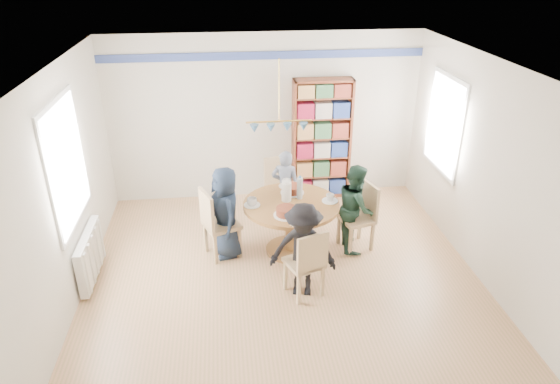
{
  "coord_description": "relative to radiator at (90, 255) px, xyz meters",
  "views": [
    {
      "loc": [
        -0.66,
        -5.22,
        3.84
      ],
      "look_at": [
        0.0,
        0.4,
        1.05
      ],
      "focal_mm": 32.0,
      "sensor_mm": 36.0,
      "label": 1
    }
  ],
  "objects": [
    {
      "name": "tableware",
      "position": [
        2.57,
        0.38,
        0.47
      ],
      "size": [
        1.27,
        1.27,
        0.33
      ],
      "color": "white",
      "rests_on": "dining_table"
    },
    {
      "name": "room_shell",
      "position": [
        2.16,
        0.57,
        1.3
      ],
      "size": [
        5.0,
        5.0,
        5.0
      ],
      "color": "white",
      "rests_on": "ground"
    },
    {
      "name": "ground",
      "position": [
        2.42,
        -0.3,
        -0.35
      ],
      "size": [
        5.0,
        5.0,
        0.0
      ],
      "primitive_type": "plane",
      "color": "tan"
    },
    {
      "name": "dining_table",
      "position": [
        2.6,
        0.35,
        0.21
      ],
      "size": [
        1.3,
        1.3,
        0.75
      ],
      "color": "brown",
      "rests_on": "ground"
    },
    {
      "name": "person_far",
      "position": [
        2.63,
        1.21,
        0.23
      ],
      "size": [
        0.49,
        0.39,
        1.16
      ],
      "primitive_type": "imported",
      "rotation": [
        0.0,
        0.0,
        2.84
      ],
      "color": "gray",
      "rests_on": "ground"
    },
    {
      "name": "person_left",
      "position": [
        1.72,
        0.39,
        0.29
      ],
      "size": [
        0.57,
        0.72,
        1.29
      ],
      "primitive_type": "imported",
      "rotation": [
        0.0,
        0.0,
        -1.28
      ],
      "color": "#192538",
      "rests_on": "ground"
    },
    {
      "name": "chair_near",
      "position": [
        2.65,
        -0.68,
        0.16
      ],
      "size": [
        0.53,
        0.53,
        0.92
      ],
      "color": "tan",
      "rests_on": "ground"
    },
    {
      "name": "chair_right",
      "position": [
        3.59,
        0.37,
        0.17
      ],
      "size": [
        0.52,
        0.52,
        0.95
      ],
      "color": "tan",
      "rests_on": "ground"
    },
    {
      "name": "person_right",
      "position": [
        3.49,
        0.36,
        0.27
      ],
      "size": [
        0.52,
        0.64,
        1.25
      ],
      "primitive_type": "imported",
      "rotation": [
        0.0,
        0.0,
        1.49
      ],
      "color": "#183124",
      "rests_on": "ground"
    },
    {
      "name": "chair_far",
      "position": [
        2.56,
        1.41,
        0.18
      ],
      "size": [
        0.51,
        0.51,
        0.95
      ],
      "color": "tan",
      "rests_on": "ground"
    },
    {
      "name": "chair_left",
      "position": [
        1.58,
        0.34,
        0.2
      ],
      "size": [
        0.57,
        0.57,
        0.99
      ],
      "color": "tan",
      "rests_on": "ground"
    },
    {
      "name": "radiator",
      "position": [
        0.0,
        0.0,
        0.0
      ],
      "size": [
        0.12,
        1.0,
        0.6
      ],
      "color": "silver",
      "rests_on": "ground"
    },
    {
      "name": "bookshelf",
      "position": [
        3.33,
        2.04,
        0.63
      ],
      "size": [
        0.95,
        0.29,
        2.0
      ],
      "color": "brown",
      "rests_on": "ground"
    },
    {
      "name": "person_near",
      "position": [
        2.61,
        -0.6,
        0.26
      ],
      "size": [
        0.87,
        0.61,
        1.22
      ],
      "primitive_type": "imported",
      "rotation": [
        0.0,
        0.0,
        -0.22
      ],
      "color": "black",
      "rests_on": "ground"
    }
  ]
}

